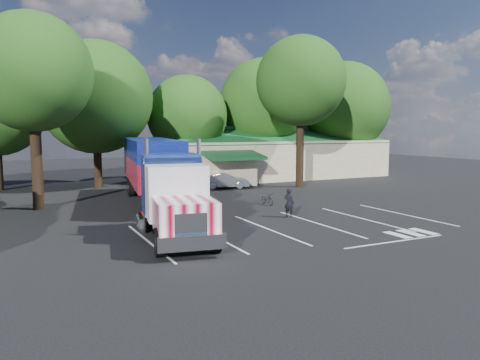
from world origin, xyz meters
name	(u,v)px	position (x,y,z in m)	size (l,w,h in m)	color
ground	(222,211)	(0.00, 0.00, 0.00)	(120.00, 120.00, 0.00)	black
event_hall	(270,157)	(13.74, 17.81, 2.21)	(24.20, 14.12, 5.55)	beige
tree_row_c	(96,97)	(-5.00, 16.20, 8.04)	(10.00, 10.00, 13.05)	black
tree_row_d	(187,116)	(4.00, 17.50, 6.58)	(8.00, 8.00, 10.60)	black
tree_row_e	(264,103)	(13.00, 18.00, 8.09)	(9.60, 9.60, 12.90)	black
tree_row_f	(344,107)	(23.00, 16.80, 7.79)	(10.40, 10.40, 13.00)	black
tree_near_left	(32,73)	(-10.50, 6.00, 8.81)	(7.60, 7.60, 12.65)	black
tree_near_right	(301,81)	(11.50, 8.50, 9.46)	(8.00, 8.00, 13.50)	black
semi_truck	(155,169)	(-3.63, 2.41, 2.70)	(6.50, 22.93, 4.77)	black
woman	(289,203)	(2.79, -3.58, 0.87)	(0.63, 0.42, 1.74)	black
bicycle	(267,199)	(3.89, 1.00, 0.43)	(0.57, 1.63, 0.86)	black
silver_sedan	(225,181)	(5.00, 10.50, 0.68)	(1.44, 4.14, 1.37)	#A4A6AC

